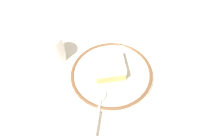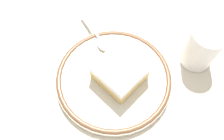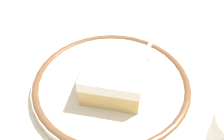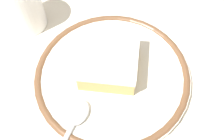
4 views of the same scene
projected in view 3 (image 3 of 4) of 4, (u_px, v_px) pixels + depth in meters
name	position (u px, v px, depth m)	size (l,w,h in m)	color
ground_plane	(122.00, 91.00, 0.40)	(2.40, 2.40, 0.00)	#B7B2A8
placemat	(122.00, 90.00, 0.40)	(0.41, 0.40, 0.00)	beige
plate	(112.00, 82.00, 0.40)	(0.23, 0.23, 0.02)	silver
cake_slice	(114.00, 77.00, 0.37)	(0.08, 0.08, 0.04)	#DBB76B
spoon	(148.00, 47.00, 0.45)	(0.05, 0.12, 0.01)	silver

